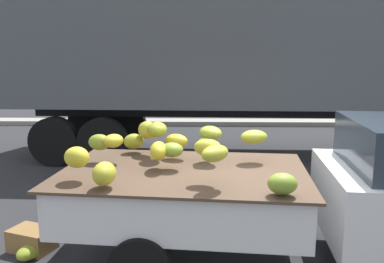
{
  "coord_description": "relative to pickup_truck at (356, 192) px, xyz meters",
  "views": [
    {
      "loc": [
        -0.77,
        -4.6,
        2.36
      ],
      "look_at": [
        -0.89,
        0.59,
        1.4
      ],
      "focal_mm": 37.54,
      "sensor_mm": 36.0,
      "label": 1
    }
  ],
  "objects": [
    {
      "name": "curb_strip",
      "position": [
        -0.95,
        9.8,
        -0.81
      ],
      "size": [
        80.0,
        0.8,
        0.16
      ],
      "primitive_type": "cube",
      "color": "gray",
      "rests_on": "ground"
    },
    {
      "name": "ground",
      "position": [
        -0.95,
        0.31,
        -0.89
      ],
      "size": [
        220.0,
        220.0,
        0.0
      ],
      "primitive_type": "plane",
      "color": "#28282B"
    },
    {
      "name": "fallen_banana_bunch_near_tailgate",
      "position": [
        -3.76,
        0.1,
        -0.81
      ],
      "size": [
        0.36,
        0.45,
        0.17
      ],
      "primitive_type": "ellipsoid",
      "rotation": [
        0.0,
        0.0,
        1.24
      ],
      "color": "olive",
      "rests_on": "ground"
    },
    {
      "name": "semi_trailer",
      "position": [
        -0.31,
        5.34,
        1.65
      ],
      "size": [
        12.07,
        2.93,
        3.95
      ],
      "rotation": [
        0.0,
        0.0,
        -0.03
      ],
      "color": "#4C5156",
      "rests_on": "ground"
    },
    {
      "name": "produce_crate",
      "position": [
        -3.82,
        0.31,
        -0.75
      ],
      "size": [
        0.61,
        0.52,
        0.28
      ],
      "primitive_type": "cube",
      "rotation": [
        0.0,
        0.0,
        -0.35
      ],
      "color": "olive",
      "rests_on": "ground"
    },
    {
      "name": "pickup_truck",
      "position": [
        0.0,
        0.0,
        0.0
      ],
      "size": [
        5.09,
        2.26,
        1.7
      ],
      "rotation": [
        0.0,
        0.0,
        -0.09
      ],
      "color": "white",
      "rests_on": "ground"
    }
  ]
}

